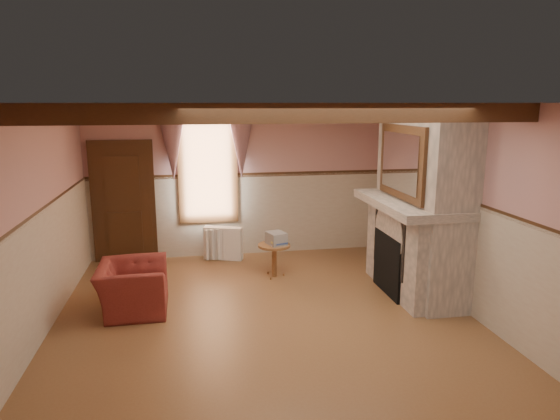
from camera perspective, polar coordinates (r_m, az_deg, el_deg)
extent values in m
cube|color=brown|center=(6.76, -1.63, -12.32)|extent=(5.50, 6.00, 0.01)
cube|color=silver|center=(6.15, -1.79, 12.15)|extent=(5.50, 6.00, 0.01)
cube|color=tan|center=(9.24, -4.50, 3.40)|extent=(5.50, 0.02, 2.80)
cube|color=tan|center=(3.51, 5.79, -11.42)|extent=(5.50, 0.02, 2.80)
cube|color=tan|center=(6.51, -26.40, -1.56)|extent=(0.02, 6.00, 2.80)
cube|color=tan|center=(7.24, 20.35, 0.23)|extent=(0.02, 6.00, 2.80)
cube|color=black|center=(7.66, 12.68, -6.02)|extent=(0.20, 0.95, 0.90)
imported|color=maroon|center=(7.17, -16.49, -8.50)|extent=(0.91, 1.03, 0.66)
cylinder|color=brown|center=(8.20, -0.67, -5.79)|extent=(0.66, 0.66, 0.55)
cube|color=#B7AD8C|center=(8.09, -0.43, -3.25)|extent=(0.35, 0.38, 0.20)
cube|color=white|center=(9.15, -6.50, -3.78)|extent=(0.72, 0.41, 0.60)
imported|color=brown|center=(7.47, 14.94, 1.42)|extent=(0.35, 0.35, 0.09)
cube|color=black|center=(8.03, 13.05, 2.66)|extent=(0.14, 0.24, 0.20)
cylinder|color=gold|center=(7.69, 14.15, 2.50)|extent=(0.11, 0.11, 0.28)
cylinder|color=#AF1516|center=(7.19, 15.97, 1.26)|extent=(0.06, 0.06, 0.16)
cylinder|color=yellow|center=(6.98, 16.85, 0.72)|extent=(0.06, 0.06, 0.12)
cube|color=gray|center=(7.60, 15.97, 1.07)|extent=(0.85, 2.00, 2.80)
cube|color=gray|center=(7.53, 14.72, 0.73)|extent=(1.05, 2.05, 0.12)
cube|color=silver|center=(7.36, 13.66, 5.34)|extent=(0.06, 1.44, 1.04)
cube|color=black|center=(9.27, -17.44, 0.71)|extent=(1.10, 0.10, 2.10)
cube|color=white|center=(9.14, -8.26, 4.79)|extent=(1.06, 0.08, 2.02)
cube|color=gray|center=(8.99, -8.36, 8.52)|extent=(1.30, 0.14, 1.40)
cube|color=black|center=(4.97, 0.30, 11.00)|extent=(5.50, 0.18, 0.20)
cube|color=black|center=(7.34, -3.20, 11.35)|extent=(5.50, 0.18, 0.20)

